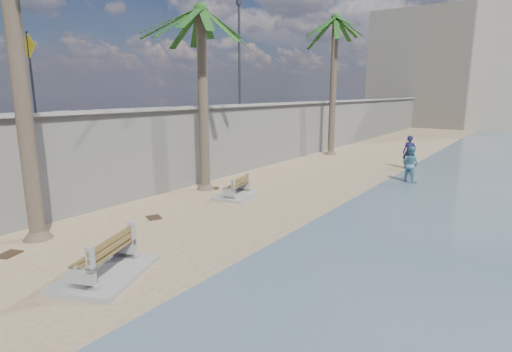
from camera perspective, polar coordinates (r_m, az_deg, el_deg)
The scene contains 15 objects.
ground_plane at distance 10.10m, azimuth -21.85°, elevation -13.79°, with size 140.00×140.00×0.00m, color tan.
seawall at distance 28.08m, azimuth 7.63°, elevation 6.70°, with size 0.45×70.00×3.50m, color gray.
wall_cap at distance 27.98m, azimuth 7.74°, elevation 10.38°, with size 0.80×70.00×0.12m, color gray.
end_building at distance 57.66m, azimuth 26.32°, elevation 13.44°, with size 18.00×12.00×14.00m, color #B7AA93.
bench_near at distance 10.11m, azimuth -20.77°, elevation -11.04°, with size 2.38×2.77×0.98m.
bench_far at distance 16.46m, azimuth -2.79°, elevation -1.76°, with size 1.69×2.17×0.81m.
palm_mid at distance 17.70m, azimuth -7.88°, elevation 22.13°, with size 5.00×5.00×8.42m.
palm_back at distance 28.26m, azimuth 11.33°, elevation 20.94°, with size 5.00×5.00×9.85m.
pedestrian_sign at distance 14.32m, azimuth -29.58°, elevation 14.09°, with size 0.78×0.07×2.40m.
streetlight at distance 21.30m, azimuth -2.41°, elevation 18.37°, with size 0.28×0.28×5.12m.
person_a at distance 23.90m, azimuth 21.05°, elevation 3.50°, with size 0.78×0.53×2.15m, color #17153B.
person_b at distance 20.39m, azimuth 21.19°, elevation 1.81°, with size 0.91×0.71×1.90m, color teal.
debris_b at distance 12.64m, azimuth -31.82°, elevation -9.46°, with size 0.55×0.44×0.03m, color #382616.
debris_c at distance 18.00m, azimuth -6.31°, elevation -1.74°, with size 0.60×0.48×0.03m, color #382616.
debris_d at distance 14.22m, azimuth -14.36°, elevation -5.76°, with size 0.55×0.44×0.03m, color #382616.
Camera 1 is at (7.85, -4.74, 4.23)m, focal length 28.00 mm.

